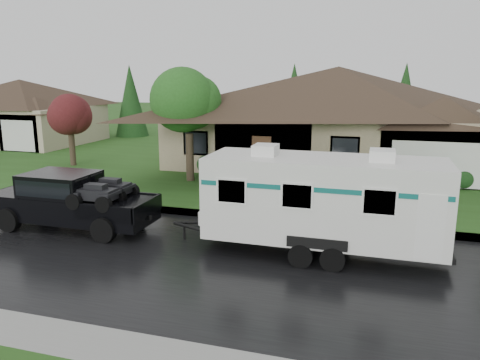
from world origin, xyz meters
name	(u,v)px	position (x,y,z in m)	size (l,w,h in m)	color
ground	(231,239)	(0.00, 0.00, 0.00)	(140.00, 140.00, 0.00)	#264E18
road	(209,262)	(0.00, -2.00, 0.01)	(140.00, 8.00, 0.01)	black
curb	(249,218)	(0.00, 2.25, 0.07)	(140.00, 0.50, 0.15)	gray
lawn	(304,160)	(0.00, 15.00, 0.07)	(140.00, 26.00, 0.15)	#264E18
house_main	(342,105)	(2.29, 13.84, 3.59)	(19.44, 10.80, 6.90)	gray
house_far	(23,106)	(-21.78, 15.85, 2.97)	(10.80, 8.64, 5.80)	tan
tree_left_green	(189,105)	(-4.42, 7.18, 3.85)	(3.23, 3.23, 5.34)	#382B1E
tree_red	(70,115)	(-12.51, 8.97, 3.05)	(2.53, 2.53, 4.19)	#382B1E
shrub_row	(326,170)	(2.00, 9.30, 0.65)	(13.60, 1.00, 1.00)	#143814
pickup_truck	(69,199)	(-5.79, -0.46, 1.05)	(5.88, 2.23, 1.96)	black
travel_trailer	(323,199)	(3.01, -0.46, 1.73)	(7.25, 2.55, 3.25)	silver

